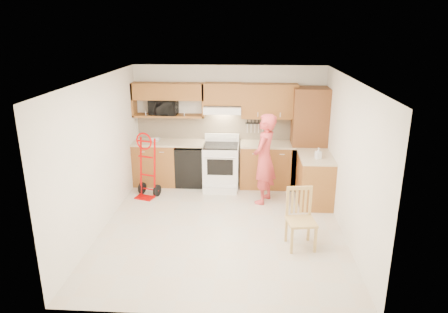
# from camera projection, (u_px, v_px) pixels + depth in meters

# --- Properties ---
(floor) EXTENTS (4.00, 4.50, 0.02)m
(floor) POSITION_uv_depth(u_px,v_px,m) (222.00, 227.00, 7.00)
(floor) COLOR beige
(floor) RESTS_ON ground
(ceiling) EXTENTS (4.00, 4.50, 0.02)m
(ceiling) POSITION_uv_depth(u_px,v_px,m) (222.00, 78.00, 6.23)
(ceiling) COLOR white
(ceiling) RESTS_ON ground
(wall_back) EXTENTS (4.00, 0.02, 2.50)m
(wall_back) POSITION_uv_depth(u_px,v_px,m) (229.00, 125.00, 8.76)
(wall_back) COLOR white
(wall_back) RESTS_ON ground
(wall_front) EXTENTS (4.00, 0.02, 2.50)m
(wall_front) POSITION_uv_depth(u_px,v_px,m) (208.00, 221.00, 4.47)
(wall_front) COLOR white
(wall_front) RESTS_ON ground
(wall_left) EXTENTS (0.02, 4.50, 2.50)m
(wall_left) POSITION_uv_depth(u_px,v_px,m) (100.00, 155.00, 6.73)
(wall_left) COLOR white
(wall_left) RESTS_ON ground
(wall_right) EXTENTS (0.02, 4.50, 2.50)m
(wall_right) POSITION_uv_depth(u_px,v_px,m) (349.00, 160.00, 6.50)
(wall_right) COLOR white
(wall_right) RESTS_ON ground
(backsplash) EXTENTS (3.92, 0.03, 0.55)m
(backsplash) POSITION_uv_depth(u_px,v_px,m) (229.00, 127.00, 8.75)
(backsplash) COLOR beige
(backsplash) RESTS_ON wall_back
(lower_cab_left) EXTENTS (0.90, 0.60, 0.90)m
(lower_cab_left) POSITION_uv_depth(u_px,v_px,m) (156.00, 163.00, 8.80)
(lower_cab_left) COLOR brown
(lower_cab_left) RESTS_ON ground
(dishwasher) EXTENTS (0.60, 0.60, 0.85)m
(dishwasher) POSITION_uv_depth(u_px,v_px,m) (191.00, 165.00, 8.77)
(dishwasher) COLOR black
(dishwasher) RESTS_ON ground
(lower_cab_right) EXTENTS (1.14, 0.60, 0.90)m
(lower_cab_right) POSITION_uv_depth(u_px,v_px,m) (267.00, 166.00, 8.66)
(lower_cab_right) COLOR brown
(lower_cab_right) RESTS_ON ground
(countertop_left) EXTENTS (1.50, 0.63, 0.04)m
(countertop_left) POSITION_uv_depth(u_px,v_px,m) (169.00, 142.00, 8.64)
(countertop_left) COLOR #BCA98C
(countertop_left) RESTS_ON lower_cab_left
(countertop_right) EXTENTS (1.14, 0.63, 0.04)m
(countertop_right) POSITION_uv_depth(u_px,v_px,m) (268.00, 144.00, 8.52)
(countertop_right) COLOR #BCA98C
(countertop_right) RESTS_ON lower_cab_right
(cab_return_right) EXTENTS (0.60, 1.00, 0.90)m
(cab_return_right) POSITION_uv_depth(u_px,v_px,m) (315.00, 180.00, 7.85)
(cab_return_right) COLOR brown
(cab_return_right) RESTS_ON ground
(countertop_return) EXTENTS (0.63, 1.00, 0.04)m
(countertop_return) POSITION_uv_depth(u_px,v_px,m) (316.00, 157.00, 7.71)
(countertop_return) COLOR #BCA98C
(countertop_return) RESTS_ON cab_return_right
(pantry_tall) EXTENTS (0.70, 0.60, 2.10)m
(pantry_tall) POSITION_uv_depth(u_px,v_px,m) (308.00, 139.00, 8.43)
(pantry_tall) COLOR #573517
(pantry_tall) RESTS_ON ground
(upper_cab_left) EXTENTS (1.50, 0.33, 0.34)m
(upper_cab_left) POSITION_uv_depth(u_px,v_px,m) (168.00, 91.00, 8.45)
(upper_cab_left) COLOR brown
(upper_cab_left) RESTS_ON wall_back
(upper_shelf_mw) EXTENTS (1.50, 0.33, 0.04)m
(upper_shelf_mw) POSITION_uv_depth(u_px,v_px,m) (169.00, 115.00, 8.60)
(upper_shelf_mw) COLOR brown
(upper_shelf_mw) RESTS_ON wall_back
(upper_cab_center) EXTENTS (0.76, 0.33, 0.44)m
(upper_cab_center) POSITION_uv_depth(u_px,v_px,m) (223.00, 94.00, 8.39)
(upper_cab_center) COLOR brown
(upper_cab_center) RESTS_ON wall_back
(upper_cab_right) EXTENTS (1.14, 0.33, 0.70)m
(upper_cab_right) POSITION_uv_depth(u_px,v_px,m) (269.00, 101.00, 8.38)
(upper_cab_right) COLOR brown
(upper_cab_right) RESTS_ON wall_back
(range_hood) EXTENTS (0.76, 0.46, 0.14)m
(range_hood) POSITION_uv_depth(u_px,v_px,m) (223.00, 109.00, 8.43)
(range_hood) COLOR white
(range_hood) RESTS_ON wall_back
(knife_strip) EXTENTS (0.40, 0.05, 0.29)m
(knife_strip) POSITION_uv_depth(u_px,v_px,m) (255.00, 126.00, 8.68)
(knife_strip) COLOR black
(knife_strip) RESTS_ON backsplash
(microwave) EXTENTS (0.59, 0.41, 0.32)m
(microwave) POSITION_uv_depth(u_px,v_px,m) (164.00, 107.00, 8.55)
(microwave) COLOR black
(microwave) RESTS_ON upper_shelf_mw
(range) EXTENTS (0.73, 0.96, 1.08)m
(range) POSITION_uv_depth(u_px,v_px,m) (221.00, 163.00, 8.56)
(range) COLOR white
(range) RESTS_ON ground
(person) EXTENTS (0.62, 0.74, 1.74)m
(person) POSITION_uv_depth(u_px,v_px,m) (264.00, 159.00, 7.75)
(person) COLOR #C83D40
(person) RESTS_ON ground
(hand_truck) EXTENTS (0.58, 0.55, 1.19)m
(hand_truck) POSITION_uv_depth(u_px,v_px,m) (146.00, 168.00, 8.06)
(hand_truck) COLOR #C40403
(hand_truck) RESTS_ON ground
(dining_chair) EXTENTS (0.48, 0.51, 0.93)m
(dining_chair) POSITION_uv_depth(u_px,v_px,m) (301.00, 219.00, 6.23)
(dining_chair) COLOR tan
(dining_chair) RESTS_ON ground
(soap_bottle) EXTENTS (0.12, 0.13, 0.21)m
(soap_bottle) POSITION_uv_depth(u_px,v_px,m) (318.00, 153.00, 7.50)
(soap_bottle) COLOR white
(soap_bottle) RESTS_ON countertop_return
(bowl) EXTENTS (0.26, 0.26, 0.05)m
(bowl) POSITION_uv_depth(u_px,v_px,m) (155.00, 140.00, 8.64)
(bowl) COLOR white
(bowl) RESTS_ON countertop_left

